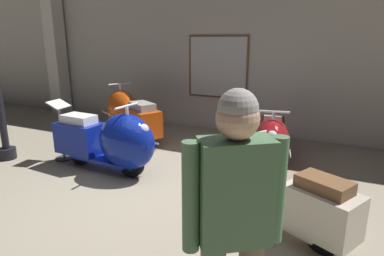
{
  "coord_description": "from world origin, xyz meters",
  "views": [
    {
      "loc": [
        2.15,
        -3.08,
        1.91
      ],
      "look_at": [
        0.1,
        1.27,
        0.6
      ],
      "focal_mm": 30.74,
      "sensor_mm": 36.0,
      "label": 1
    }
  ],
  "objects": [
    {
      "name": "scooter_1",
      "position": [
        -0.83,
        0.51,
        0.48
      ],
      "size": [
        1.74,
        0.6,
        1.05
      ],
      "rotation": [
        0.0,
        0.0,
        -0.06
      ],
      "color": "black",
      "rests_on": "ground"
    },
    {
      "name": "visitor_0",
      "position": [
        1.68,
        -1.55,
        0.97
      ],
      "size": [
        0.48,
        0.41,
        1.68
      ],
      "rotation": [
        0.0,
        0.0,
        2.2
      ],
      "color": "black",
      "rests_on": "ground"
    },
    {
      "name": "ground_plane",
      "position": [
        0.0,
        0.0,
        0.0
      ],
      "size": [
        60.0,
        60.0,
        0.0
      ],
      "primitive_type": "plane",
      "color": "gray"
    },
    {
      "name": "scooter_3",
      "position": [
        1.56,
        0.08,
        0.43
      ],
      "size": [
        1.58,
        1.09,
        0.95
      ],
      "rotation": [
        0.0,
        0.0,
        2.67
      ],
      "color": "black",
      "rests_on": "ground"
    },
    {
      "name": "scooter_2",
      "position": [
        1.24,
        1.62,
        0.44
      ],
      "size": [
        0.75,
        1.64,
        0.97
      ],
      "rotation": [
        0.0,
        0.0,
        -1.37
      ],
      "color": "black",
      "rests_on": "ground"
    },
    {
      "name": "scooter_0",
      "position": [
        -1.66,
        2.05,
        0.48
      ],
      "size": [
        1.75,
        1.29,
        1.06
      ],
      "rotation": [
        0.0,
        0.0,
        2.62
      ],
      "color": "black",
      "rests_on": "ground"
    },
    {
      "name": "showroom_back_wall",
      "position": [
        -0.16,
        3.51,
        1.95
      ],
      "size": [
        18.0,
        0.63,
        3.91
      ],
      "color": "#ADA89E",
      "rests_on": "ground"
    },
    {
      "name": "info_stanchion",
      "position": [
        -1.92,
        0.62,
        0.4
      ],
      "size": [
        0.28,
        0.34,
        0.97
      ],
      "color": "#333338",
      "rests_on": "ground"
    }
  ]
}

